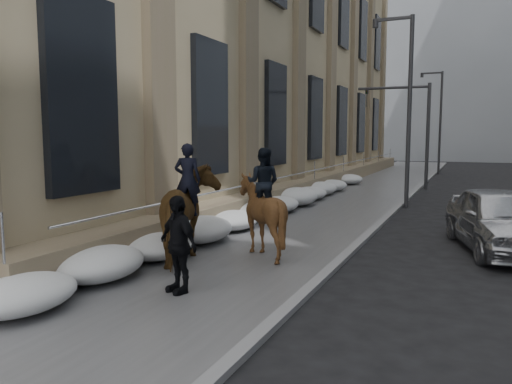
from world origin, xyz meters
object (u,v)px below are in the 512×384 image
(car_silver, at_px, (500,219))
(pedestrian, at_px, (178,244))
(mounted_horse_left, at_px, (191,212))
(mounted_horse_right, at_px, (261,211))

(car_silver, bearing_deg, pedestrian, -145.13)
(mounted_horse_left, distance_m, mounted_horse_right, 1.79)
(pedestrian, height_order, car_silver, pedestrian)
(mounted_horse_right, distance_m, car_silver, 6.44)
(mounted_horse_left, relative_size, mounted_horse_right, 1.10)
(mounted_horse_left, xyz_separation_m, pedestrian, (0.97, -2.08, -0.25))
(mounted_horse_left, xyz_separation_m, mounted_horse_right, (1.25, 1.28, -0.06))
(mounted_horse_left, bearing_deg, mounted_horse_right, -156.74)
(mounted_horse_left, relative_size, pedestrian, 1.58)
(mounted_horse_left, relative_size, car_silver, 0.58)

